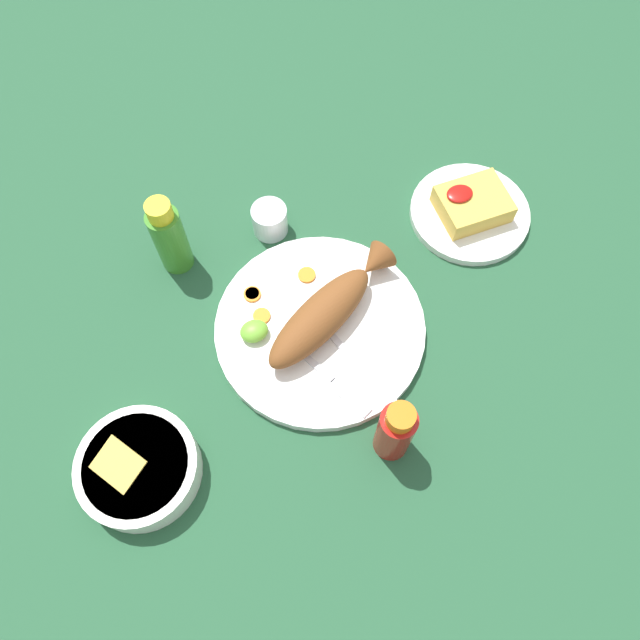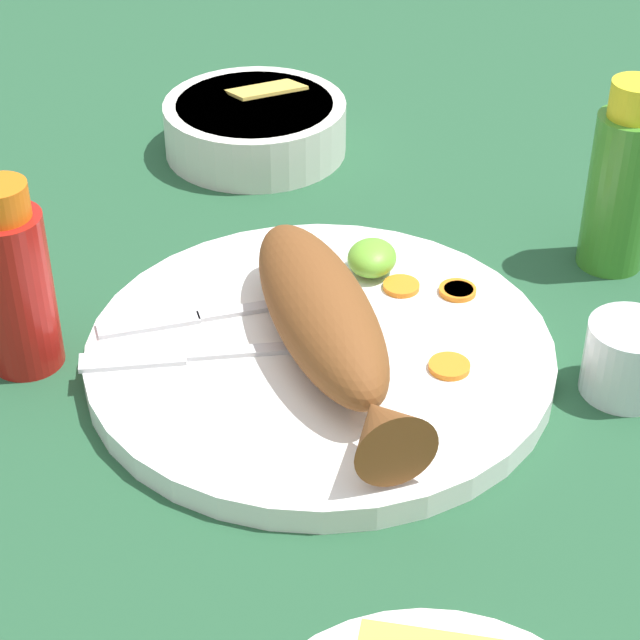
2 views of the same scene
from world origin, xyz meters
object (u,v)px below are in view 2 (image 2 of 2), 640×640
object	(u,v)px
fork_far	(211,315)
fork_near	(200,354)
fried_fish	(328,324)
hot_sauce_bottle_red	(15,283)
guacamole_bowl	(255,124)
main_plate	(320,355)
salt_cup	(627,363)
hot_sauce_bottle_green	(622,183)

from	to	relation	value
fork_far	fork_near	bearing A→B (deg)	69.91
fried_fish	fork_near	distance (m)	0.09
fried_fish	hot_sauce_bottle_red	distance (m)	0.21
guacamole_bowl	main_plate	bearing A→B (deg)	-159.02
fork_far	salt_cup	bearing A→B (deg)	152.34
fork_far	salt_cup	distance (m)	0.28
main_plate	hot_sauce_bottle_red	xyz separation A→B (m)	(-0.03, 0.20, 0.05)
hot_sauce_bottle_green	main_plate	bearing A→B (deg)	131.04
fork_far	guacamole_bowl	bearing A→B (deg)	-109.50
fork_far	main_plate	bearing A→B (deg)	141.58
hot_sauce_bottle_green	fork_far	bearing A→B (deg)	119.01
main_plate	fork_far	world-z (taller)	fork_far
main_plate	hot_sauce_bottle_red	world-z (taller)	hot_sauce_bottle_red
fried_fish	fork_near	bearing A→B (deg)	71.22
salt_cup	guacamole_bowl	distance (m)	0.43
fork_near	fork_far	size ratio (longest dim) A/B	1.05
hot_sauce_bottle_red	main_plate	bearing A→B (deg)	-80.87
fried_fish	guacamole_bowl	xyz separation A→B (m)	(0.32, 0.12, -0.02)
fried_fish	guacamole_bowl	distance (m)	0.34
fried_fish	salt_cup	xyz separation A→B (m)	(0.03, -0.19, -0.02)
fried_fish	salt_cup	bearing A→B (deg)	-110.07
fried_fish	main_plate	bearing A→B (deg)	0.00
main_plate	hot_sauce_bottle_green	size ratio (longest dim) A/B	2.11
hot_sauce_bottle_red	salt_cup	xyz separation A→B (m)	(0.04, -0.40, -0.04)
fork_near	hot_sauce_bottle_red	size ratio (longest dim) A/B	1.32
main_plate	fork_near	xyz separation A→B (m)	(-0.03, 0.08, 0.01)
hot_sauce_bottle_red	guacamole_bowl	size ratio (longest dim) A/B	0.84
main_plate	hot_sauce_bottle_green	bearing A→B (deg)	-48.96
hot_sauce_bottle_red	fried_fish	bearing A→B (deg)	-85.32
main_plate	fried_fish	world-z (taller)	fried_fish
fork_near	guacamole_bowl	size ratio (longest dim) A/B	1.11
guacamole_bowl	hot_sauce_bottle_red	bearing A→B (deg)	166.28
fried_fish	guacamole_bowl	bearing A→B (deg)	-6.48
fried_fish	fork_far	distance (m)	0.10
hot_sauce_bottle_green	salt_cup	distance (m)	0.17
main_plate	hot_sauce_bottle_green	distance (m)	0.27
hot_sauce_bottle_green	fried_fish	bearing A→B (deg)	134.61
main_plate	hot_sauce_bottle_red	bearing A→B (deg)	99.13
salt_cup	main_plate	bearing A→B (deg)	93.24
salt_cup	guacamole_bowl	world-z (taller)	guacamole_bowl
hot_sauce_bottle_green	salt_cup	bearing A→B (deg)	-177.60
fork_far	hot_sauce_bottle_red	xyz separation A→B (m)	(-0.05, 0.12, 0.04)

